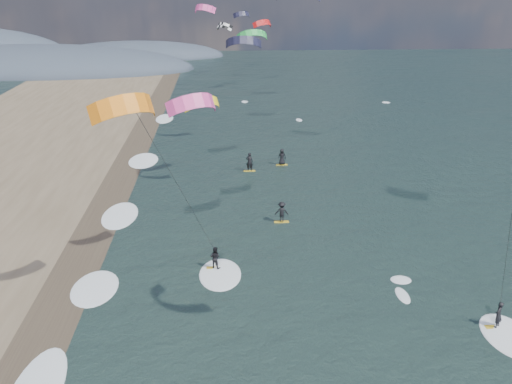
{
  "coord_description": "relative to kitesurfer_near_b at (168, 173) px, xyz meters",
  "views": [
    {
      "loc": [
        -2.61,
        -14.92,
        17.2
      ],
      "look_at": [
        -1.0,
        12.0,
        7.0
      ],
      "focal_mm": 40.0,
      "sensor_mm": 36.0,
      "label": 1
    }
  ],
  "objects": [
    {
      "name": "wet_sand_strip",
      "position": [
        -6.51,
        -2.93,
        -7.81
      ],
      "size": [
        3.0,
        240.0,
        0.0
      ],
      "primitive_type": "cube",
      "color": "#382D23",
      "rests_on": "ground"
    },
    {
      "name": "coastal_hills",
      "position": [
        -39.35,
        94.93,
        -7.81
      ],
      "size": [
        80.0,
        41.0,
        15.0
      ],
      "color": "#3D4756",
      "rests_on": "ground"
    },
    {
      "name": "kitesurfer_near_b",
      "position": [
        0.0,
        0.0,
        0.0
      ],
      "size": [
        6.81,
        8.81,
        12.91
      ],
      "color": "gold",
      "rests_on": "ground"
    },
    {
      "name": "far_kitesurfers",
      "position": [
        7.13,
        18.15,
        -6.98
      ],
      "size": [
        4.35,
        14.39,
        1.81
      ],
      "color": "gold",
      "rests_on": "ground"
    },
    {
      "name": "bg_kite_field",
      "position": [
        5.03,
        40.62,
        3.53
      ],
      "size": [
        12.74,
        76.73,
        10.57
      ],
      "color": "black",
      "rests_on": "ground"
    },
    {
      "name": "shoreline_surf",
      "position": [
        -5.31,
        1.82,
        -7.81
      ],
      "size": [
        2.4,
        79.4,
        0.11
      ],
      "color": "white",
      "rests_on": "ground"
    }
  ]
}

